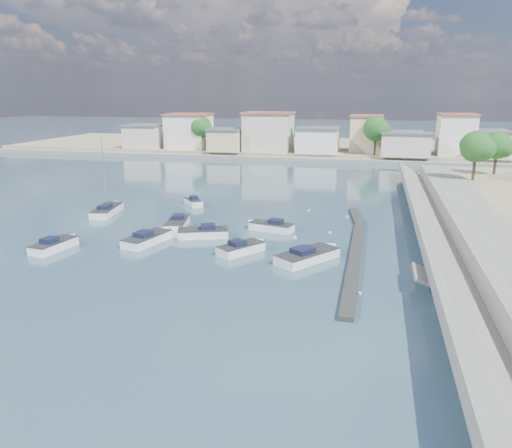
{
  "coord_description": "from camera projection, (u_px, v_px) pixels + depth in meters",
  "views": [
    {
      "loc": [
        8.16,
        -31.99,
        13.85
      ],
      "look_at": [
        -2.79,
        13.9,
        1.4
      ],
      "focal_mm": 35.0,
      "sensor_mm": 36.0,
      "label": 1
    }
  ],
  "objects": [
    {
      "name": "shore_trees",
      "position": [
        377.0,
        134.0,
        96.05
      ],
      "size": [
        74.56,
        38.32,
        7.92
      ],
      "color": "#38281E",
      "rests_on": "ground"
    },
    {
      "name": "far_shore_quay",
      "position": [
        334.0,
        160.0,
        102.12
      ],
      "size": [
        160.0,
        2.5,
        0.8
      ],
      "primitive_type": "cube",
      "color": "slate",
      "rests_on": "ground"
    },
    {
      "name": "motorboat_h",
      "position": [
        310.0,
        256.0,
        42.54
      ],
      "size": [
        5.3,
        6.13,
        1.48
      ],
      "color": "white",
      "rests_on": "ground"
    },
    {
      "name": "far_town",
      "position": [
        389.0,
        137.0,
        104.13
      ],
      "size": [
        113.01,
        12.8,
        8.35
      ],
      "color": "beige",
      "rests_on": "far_shore_land"
    },
    {
      "name": "motorboat_b",
      "position": [
        243.0,
        249.0,
        44.5
      ],
      "size": [
        3.94,
        4.57,
        1.48
      ],
      "color": "white",
      "rests_on": "ground"
    },
    {
      "name": "far_shore_land",
      "position": [
        341.0,
        148.0,
        121.8
      ],
      "size": [
        160.0,
        40.0,
        1.4
      ],
      "primitive_type": "cube",
      "color": "gray",
      "rests_on": "ground"
    },
    {
      "name": "breakwater",
      "position": [
        355.0,
        246.0,
        45.79
      ],
      "size": [
        2.0,
        31.02,
        0.35
      ],
      "color": "black",
      "rests_on": "ground"
    },
    {
      "name": "ground",
      "position": [
        316.0,
        190.0,
        73.07
      ],
      "size": [
        400.0,
        400.0,
        0.0
      ],
      "primitive_type": "plane",
      "color": "#294052",
      "rests_on": "ground"
    },
    {
      "name": "motorboat_d",
      "position": [
        200.0,
        233.0,
        49.29
      ],
      "size": [
        5.53,
        3.57,
        1.48
      ],
      "color": "white",
      "rests_on": "ground"
    },
    {
      "name": "sailboat",
      "position": [
        108.0,
        210.0,
        58.99
      ],
      "size": [
        3.08,
        6.82,
        9.0
      ],
      "color": "white",
      "rests_on": "ground"
    },
    {
      "name": "seawall_walkway",
      "position": [
        492.0,
        247.0,
        43.29
      ],
      "size": [
        5.0,
        90.0,
        1.8
      ],
      "primitive_type": "cube",
      "color": "slate",
      "rests_on": "ground"
    },
    {
      "name": "mooring_buoys",
      "position": [
        340.0,
        240.0,
        48.25
      ],
      "size": [
        12.55,
        25.08,
        0.32
      ],
      "color": "white",
      "rests_on": "ground"
    },
    {
      "name": "motorboat_c",
      "position": [
        270.0,
        227.0,
        51.69
      ],
      "size": [
        5.11,
        2.79,
        1.48
      ],
      "color": "white",
      "rests_on": "ground"
    },
    {
      "name": "motorboat_g",
      "position": [
        177.0,
        225.0,
        52.56
      ],
      "size": [
        2.93,
        5.67,
        1.48
      ],
      "color": "white",
      "rests_on": "ground"
    },
    {
      "name": "motorboat_e",
      "position": [
        149.0,
        239.0,
        47.51
      ],
      "size": [
        3.27,
        5.98,
        1.48
      ],
      "color": "white",
      "rests_on": "ground"
    },
    {
      "name": "motorboat_a",
      "position": [
        56.0,
        245.0,
        45.45
      ],
      "size": [
        2.45,
        5.15,
        1.48
      ],
      "color": "white",
      "rests_on": "ground"
    },
    {
      "name": "motorboat_f",
      "position": [
        193.0,
        202.0,
        63.34
      ],
      "size": [
        3.32,
        3.62,
        1.48
      ],
      "color": "white",
      "rests_on": "ground"
    }
  ]
}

